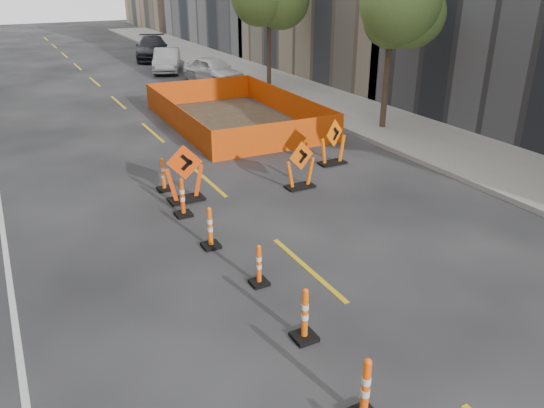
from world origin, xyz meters
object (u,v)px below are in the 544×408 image
channelizer_3 (365,390)px  chevron_sign_left (185,173)px  channelizer_4 (305,314)px  parked_car_near (213,70)px  parked_car_mid (167,60)px  chevron_sign_center (300,165)px  parked_car_far (152,48)px  channelizer_6 (210,227)px  chevron_sign_right (333,142)px  channelizer_5 (259,265)px  channelizer_7 (182,197)px  channelizer_8 (163,174)px

channelizer_3 → chevron_sign_left: bearing=87.4°
channelizer_4 → parked_car_near: (7.34, 22.41, 0.21)m
chevron_sign_left → parked_car_mid: size_ratio=0.38×
channelizer_3 → chevron_sign_center: chevron_sign_center is taller
channelizer_4 → chevron_sign_center: 7.13m
channelizer_3 → parked_car_far: bearing=78.7°
chevron_sign_center → channelizer_6: bearing=-158.0°
channelizer_4 → chevron_sign_right: (5.59, 7.50, 0.25)m
chevron_sign_left → channelizer_3: bearing=-73.6°
channelizer_4 → channelizer_6: size_ratio=1.01×
parked_car_far → chevron_sign_center: bearing=-80.2°
channelizer_3 → channelizer_4: bearing=84.6°
channelizer_6 → parked_car_far: parked_car_far is taller
channelizer_4 → chevron_sign_right: bearing=53.3°
parked_car_mid → channelizer_6: bearing=-83.9°
channelizer_5 → chevron_sign_right: size_ratio=0.60×
channelizer_4 → parked_car_far: parked_car_far is taller
channelizer_7 → parked_car_near: bearing=65.5°
channelizer_6 → channelizer_8: 3.94m
chevron_sign_left → chevron_sign_right: chevron_sign_left is taller
channelizer_6 → parked_car_mid: 24.24m
channelizer_4 → channelizer_5: channelizer_4 is taller
channelizer_5 → channelizer_6: channelizer_6 is taller
parked_car_near → parked_car_far: size_ratio=0.79×
chevron_sign_left → chevron_sign_center: size_ratio=1.14×
channelizer_6 → chevron_sign_left: bearing=81.9°
channelizer_3 → channelizer_8: size_ratio=1.09×
channelizer_8 → chevron_sign_center: bearing=-24.9°
parked_car_far → channelizer_7: bearing=-87.8°
parked_car_near → chevron_sign_right: bearing=-110.1°
channelizer_8 → channelizer_4: bearing=-89.3°
channelizer_8 → chevron_sign_center: (3.65, -1.70, 0.22)m
chevron_sign_center → chevron_sign_right: size_ratio=0.94×
chevron_sign_right → parked_car_near: (1.75, 14.92, -0.04)m
channelizer_6 → chevron_sign_center: bearing=30.9°
channelizer_8 → chevron_sign_center: size_ratio=0.69×
chevron_sign_left → channelizer_8: bearing=126.2°
channelizer_5 → channelizer_3: bearing=-94.0°
parked_car_near → parked_car_mid: (-1.20, 4.92, -0.02)m
channelizer_5 → chevron_sign_left: size_ratio=0.56×
channelizer_5 → channelizer_6: size_ratio=0.89×
channelizer_5 → channelizer_7: (-0.28, 3.94, 0.07)m
chevron_sign_left → channelizer_6: bearing=-79.1°
channelizer_3 → parked_car_far: 35.49m
chevron_sign_left → chevron_sign_right: size_ratio=1.07×
channelizer_5 → channelizer_6: bearing=98.2°
parked_car_far → channelizer_3: bearing=-84.7°
channelizer_5 → channelizer_7: 3.95m
channelizer_4 → parked_car_near: parked_car_near is taller
channelizer_7 → parked_car_near: size_ratio=0.25×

